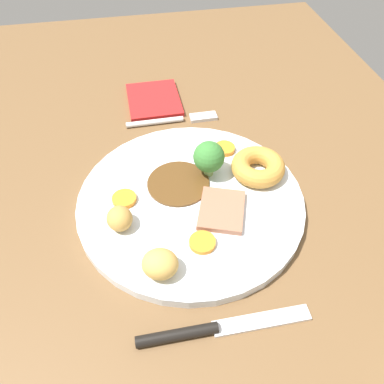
% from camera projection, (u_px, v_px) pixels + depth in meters
% --- Properties ---
extents(dining_table, '(1.20, 0.84, 0.04)m').
position_uv_depth(dining_table, '(187.00, 198.00, 0.54)').
color(dining_table, brown).
rests_on(dining_table, ground).
extents(dinner_plate, '(0.30, 0.30, 0.01)m').
position_uv_depth(dinner_plate, '(192.00, 201.00, 0.51)').
color(dinner_plate, white).
rests_on(dinner_plate, dining_table).
extents(gravy_pool, '(0.09, 0.09, 0.00)m').
position_uv_depth(gravy_pool, '(179.00, 185.00, 0.51)').
color(gravy_pool, '#563819').
rests_on(gravy_pool, dinner_plate).
extents(meat_slice_main, '(0.08, 0.08, 0.01)m').
position_uv_depth(meat_slice_main, '(222.00, 210.00, 0.48)').
color(meat_slice_main, '#9E664C').
rests_on(meat_slice_main, dinner_plate).
extents(yorkshire_pudding, '(0.07, 0.07, 0.03)m').
position_uv_depth(yorkshire_pudding, '(258.00, 166.00, 0.52)').
color(yorkshire_pudding, '#C68938').
rests_on(yorkshire_pudding, dinner_plate).
extents(roast_potato_left, '(0.05, 0.05, 0.03)m').
position_uv_depth(roast_potato_left, '(160.00, 264.00, 0.41)').
color(roast_potato_left, tan).
rests_on(roast_potato_left, dinner_plate).
extents(roast_potato_right, '(0.04, 0.04, 0.03)m').
position_uv_depth(roast_potato_right, '(120.00, 218.00, 0.46)').
color(roast_potato_right, '#BC8C42').
rests_on(roast_potato_right, dinner_plate).
extents(carrot_coin_front, '(0.03, 0.03, 0.01)m').
position_uv_depth(carrot_coin_front, '(201.00, 243.00, 0.45)').
color(carrot_coin_front, orange).
rests_on(carrot_coin_front, dinner_plate).
extents(carrot_coin_back, '(0.03, 0.03, 0.01)m').
position_uv_depth(carrot_coin_back, '(124.00, 199.00, 0.50)').
color(carrot_coin_back, orange).
rests_on(carrot_coin_back, dinner_plate).
extents(carrot_coin_side, '(0.03, 0.03, 0.01)m').
position_uv_depth(carrot_coin_side, '(225.00, 149.00, 0.56)').
color(carrot_coin_side, orange).
rests_on(carrot_coin_side, dinner_plate).
extents(broccoli_floret, '(0.04, 0.04, 0.05)m').
position_uv_depth(broccoli_floret, '(209.00, 157.00, 0.51)').
color(broccoli_floret, '#8CB766').
rests_on(broccoli_floret, dinner_plate).
extents(fork, '(0.02, 0.15, 0.01)m').
position_uv_depth(fork, '(175.00, 120.00, 0.63)').
color(fork, silver).
rests_on(fork, dining_table).
extents(knife, '(0.02, 0.19, 0.01)m').
position_uv_depth(knife, '(209.00, 329.00, 0.39)').
color(knife, black).
rests_on(knife, dining_table).
extents(folded_napkin, '(0.11, 0.09, 0.01)m').
position_uv_depth(folded_napkin, '(154.00, 100.00, 0.67)').
color(folded_napkin, red).
rests_on(folded_napkin, dining_table).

